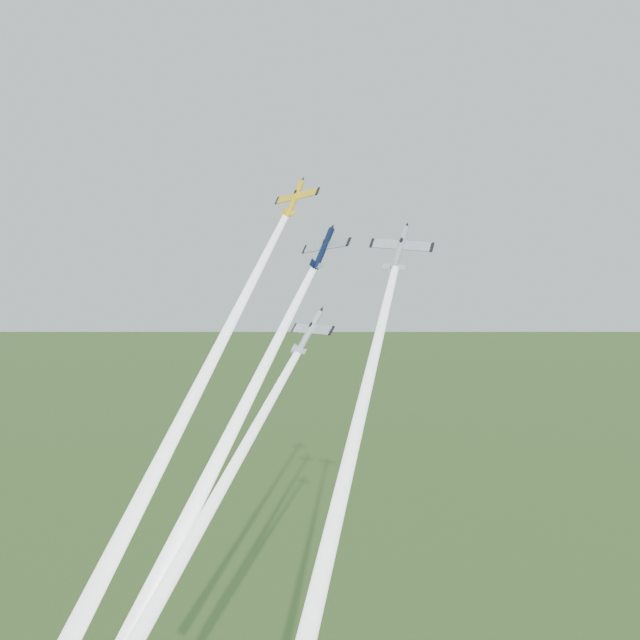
# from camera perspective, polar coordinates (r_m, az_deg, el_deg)

# --- Properties ---
(plane_yellow) EXTENTS (8.40, 7.14, 8.26)m
(plane_yellow) POSITION_cam_1_polar(r_m,az_deg,el_deg) (116.71, -1.80, 8.65)
(plane_yellow) COLOR yellow
(smoke_trail_yellow) EXTENTS (9.65, 46.94, 61.43)m
(smoke_trail_yellow) POSITION_cam_1_polar(r_m,az_deg,el_deg) (102.68, -10.92, -9.17)
(smoke_trail_yellow) COLOR white
(plane_navy) EXTENTS (8.88, 7.87, 8.65)m
(plane_navy) POSITION_cam_1_polar(r_m,az_deg,el_deg) (111.09, 0.26, 5.12)
(plane_navy) COLOR #0B1633
(smoke_trail_navy) EXTENTS (10.62, 41.23, 53.99)m
(smoke_trail_navy) POSITION_cam_1_polar(r_m,az_deg,el_deg) (100.31, -8.19, -11.53)
(smoke_trail_navy) COLOR white
(plane_silver_right) EXTENTS (8.95, 7.39, 8.25)m
(plane_silver_right) POSITION_cam_1_polar(r_m,az_deg,el_deg) (105.14, 5.71, 5.12)
(plane_silver_right) COLOR silver
(smoke_trail_silver_right) EXTENTS (8.96, 44.80, 58.51)m
(smoke_trail_silver_right) POSITION_cam_1_polar(r_m,az_deg,el_deg) (88.79, 0.77, -15.21)
(smoke_trail_silver_right) COLOR white
(plane_silver_low) EXTENTS (9.31, 8.12, 7.28)m
(plane_silver_low) POSITION_cam_1_polar(r_m,az_deg,el_deg) (101.52, -0.77, -0.86)
(plane_silver_low) COLOR silver
(smoke_trail_silver_low) EXTENTS (17.05, 41.80, 56.50)m
(smoke_trail_silver_low) POSITION_cam_1_polar(r_m,az_deg,el_deg) (97.51, -11.80, -19.54)
(smoke_trail_silver_low) COLOR white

